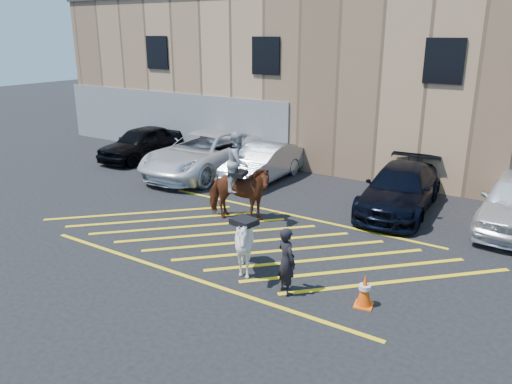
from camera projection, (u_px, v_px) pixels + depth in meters
The scene contains 11 objects.
ground at pixel (255, 238), 14.00m from camera, with size 90.00×90.00×0.00m, color black.
car_black_suv at pixel (142, 143), 22.53m from camera, with size 1.75×4.34×1.48m, color black.
car_white_pickup at pixel (205, 153), 20.17m from camera, with size 2.80×6.08×1.69m, color white.
car_silver_sedan at pixel (263, 163), 19.24m from camera, with size 1.49×4.26×1.40m, color #99A1A7.
car_blue_suv at pixel (400, 189), 16.02m from camera, with size 2.00×4.93×1.43m, color black.
handler at pixel (286, 261), 10.86m from camera, with size 0.56×0.37×1.54m, color black.
warehouse at pixel (400, 75), 22.46m from camera, with size 32.42×10.20×7.30m.
hatching_zone at pixel (249, 242), 13.76m from camera, with size 12.60×5.12×0.01m.
mounted_bay at pixel (238, 186), 15.00m from camera, with size 2.27×1.47×2.77m.
saddled_white at pixel (244, 245), 11.73m from camera, with size 1.42×1.55×1.50m.
traffic_cone at pixel (365, 290), 10.45m from camera, with size 0.45×0.45×0.73m.
Camera 1 is at (7.08, -10.82, 5.53)m, focal length 35.00 mm.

